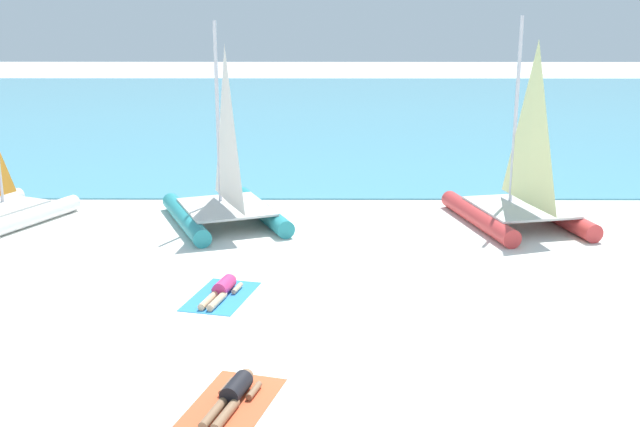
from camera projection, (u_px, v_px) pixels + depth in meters
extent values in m
plane|color=white|center=(321.00, 208.00, 22.49)|extent=(120.00, 120.00, 0.00)
cube|color=#4C9EB7|center=(323.00, 112.00, 42.71)|extent=(120.00, 40.00, 0.05)
cylinder|color=white|center=(22.00, 220.00, 20.41)|extent=(2.04, 3.85, 0.46)
cylinder|color=#CC3838|center=(478.00, 217.00, 20.60)|extent=(1.36, 4.19, 0.48)
cylinder|color=#CC3838|center=(553.00, 213.00, 21.04)|extent=(1.36, 4.19, 0.48)
cube|color=silver|center=(520.00, 207.00, 20.56)|extent=(2.71, 3.08, 0.06)
cylinder|color=silver|center=(516.00, 112.00, 20.48)|extent=(0.10, 0.10, 4.98)
pyramid|color=#EAEA99|center=(533.00, 123.00, 19.59)|extent=(0.53, 2.15, 4.18)
cylinder|color=teal|center=(185.00, 218.00, 20.50)|extent=(1.94, 3.97, 0.47)
cylinder|color=teal|center=(262.00, 211.00, 21.25)|extent=(1.94, 3.97, 0.47)
cube|color=silver|center=(226.00, 207.00, 20.63)|extent=(2.96, 3.22, 0.06)
cylinder|color=silver|center=(218.00, 114.00, 20.53)|extent=(0.10, 0.10, 4.87)
pyramid|color=white|center=(227.00, 125.00, 19.70)|extent=(0.84, 2.01, 4.09)
cube|color=#338CD8|center=(221.00, 296.00, 15.64)|extent=(1.52, 2.11, 0.01)
cylinder|color=#D83372|center=(224.00, 286.00, 15.79)|extent=(0.44, 0.67, 0.30)
sphere|color=#D8AD84|center=(231.00, 279.00, 16.17)|extent=(0.22, 0.22, 0.22)
cylinder|color=#D8AD84|center=(208.00, 300.00, 15.22)|extent=(0.32, 0.79, 0.14)
cylinder|color=#D8AD84|center=(217.00, 301.00, 15.18)|extent=(0.32, 0.79, 0.14)
cylinder|color=#D8AD84|center=(217.00, 286.00, 16.01)|extent=(0.20, 0.46, 0.10)
cylinder|color=#D8AD84|center=(237.00, 288.00, 15.90)|extent=(0.20, 0.46, 0.10)
cube|color=#EA5933|center=(232.00, 404.00, 11.42)|extent=(1.57, 2.13, 0.01)
cylinder|color=black|center=(237.00, 388.00, 11.57)|extent=(0.46, 0.68, 0.30)
sphere|color=#8C6647|center=(246.00, 376.00, 11.95)|extent=(0.22, 0.22, 0.22)
cylinder|color=#8C6647|center=(214.00, 413.00, 11.01)|extent=(0.35, 0.79, 0.14)
cylinder|color=#8C6647|center=(225.00, 415.00, 10.96)|extent=(0.35, 0.79, 0.14)
cylinder|color=#8C6647|center=(227.00, 387.00, 11.79)|extent=(0.22, 0.46, 0.10)
cylinder|color=#8C6647|center=(254.00, 390.00, 11.68)|extent=(0.22, 0.46, 0.10)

